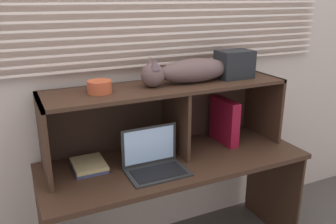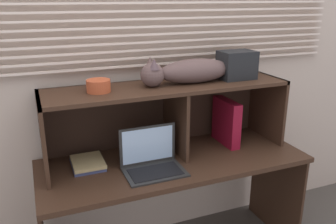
{
  "view_description": "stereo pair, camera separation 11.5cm",
  "coord_description": "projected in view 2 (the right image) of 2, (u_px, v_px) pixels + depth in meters",
  "views": [
    {
      "loc": [
        -0.85,
        -1.5,
        1.64
      ],
      "look_at": [
        0.0,
        0.31,
        0.97
      ],
      "focal_mm": 37.63,
      "sensor_mm": 36.0,
      "label": 1
    },
    {
      "loc": [
        -0.75,
        -1.55,
        1.64
      ],
      "look_at": [
        0.0,
        0.31,
        0.97
      ],
      "focal_mm": 37.63,
      "sensor_mm": 36.0,
      "label": 2
    }
  ],
  "objects": [
    {
      "name": "laptop",
      "position": [
        152.0,
        161.0,
        1.96
      ],
      "size": [
        0.33,
        0.23,
        0.24
      ],
      "color": "#262626",
      "rests_on": "desk"
    },
    {
      "name": "back_panel_with_blinds",
      "position": [
        154.0,
        59.0,
        2.23
      ],
      "size": [
        4.4,
        0.08,
        2.5
      ],
      "color": "beige",
      "rests_on": "ground"
    },
    {
      "name": "storage_box",
      "position": [
        237.0,
        65.0,
        2.19
      ],
      "size": [
        0.22,
        0.15,
        0.17
      ],
      "primitive_type": "cube",
      "color": "black",
      "rests_on": "hutch_shelf_unit"
    },
    {
      "name": "binder_upright",
      "position": [
        226.0,
        122.0,
        2.29
      ],
      "size": [
        0.06,
        0.26,
        0.29
      ],
      "primitive_type": "cube",
      "color": "maroon",
      "rests_on": "desk"
    },
    {
      "name": "cat",
      "position": [
        189.0,
        71.0,
        2.08
      ],
      "size": [
        0.76,
        0.16,
        0.17
      ],
      "color": "brown",
      "rests_on": "hutch_shelf_unit"
    },
    {
      "name": "hutch_shelf_unit",
      "position": [
        167.0,
        104.0,
        2.13
      ],
      "size": [
        1.46,
        0.38,
        0.43
      ],
      "color": "#392418",
      "rests_on": "desk"
    },
    {
      "name": "book_stack",
      "position": [
        88.0,
        163.0,
        2.01
      ],
      "size": [
        0.18,
        0.23,
        0.04
      ],
      "color": "#3E497A",
      "rests_on": "desk"
    },
    {
      "name": "small_basket",
      "position": [
        99.0,
        86.0,
        1.9
      ],
      "size": [
        0.13,
        0.13,
        0.07
      ],
      "primitive_type": "cylinder",
      "color": "#B84D2B",
      "rests_on": "hutch_shelf_unit"
    },
    {
      "name": "desk",
      "position": [
        174.0,
        178.0,
        2.14
      ],
      "size": [
        1.58,
        0.6,
        0.71
      ],
      "color": "#392418",
      "rests_on": "ground"
    }
  ]
}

